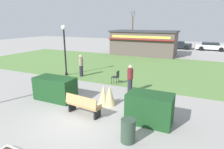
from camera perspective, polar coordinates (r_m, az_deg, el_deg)
name	(u,v)px	position (r m, az deg, el deg)	size (l,w,h in m)	color
ground_plane	(79,119)	(8.77, -9.86, -12.72)	(80.00, 80.00, 0.00)	#999691
lawn_patch	(145,68)	(18.16, 9.77, 2.02)	(36.00, 12.00, 0.01)	#5B8442
park_bench	(83,105)	(8.86, -8.58, -8.91)	(1.75, 0.70, 0.95)	tan
hedge_left	(55,88)	(10.87, -16.46, -4.00)	(2.20, 1.10, 1.23)	#19421E
hedge_right	(150,108)	(8.22, 11.09, -9.84)	(1.84, 1.10, 1.27)	#19421E
ornamental_grass_behind_left	(110,95)	(9.75, -0.68, -6.23)	(0.63, 0.63, 1.02)	#D1BC7F
ornamental_grass_behind_right	(104,95)	(9.78, -2.53, -6.12)	(0.56, 0.56, 1.04)	#D1BC7F
ornamental_grass_behind_center	(71,88)	(10.75, -11.96, -3.95)	(0.70, 0.70, 1.22)	#D1BC7F
lamppost_mid	(65,44)	(15.29, -13.88, 8.71)	(0.36, 0.36, 3.89)	black
trash_bin	(128,131)	(7.00, 4.80, -16.24)	(0.52, 0.52, 0.85)	#2D4233
food_kiosk	(144,43)	(25.43, 9.36, 9.29)	(8.29, 4.20, 3.07)	#594C47
cafe_chair_west	(116,76)	(13.14, 1.31, -0.46)	(0.45, 0.45, 0.89)	black
person_strolling	(130,79)	(11.40, 5.38, -1.25)	(0.34, 0.34, 1.69)	#23232D
person_standing	(81,65)	(15.04, -9.15, 2.67)	(0.34, 0.34, 1.69)	#23232D
parked_car_west_slot	(144,43)	(33.78, 9.43, 9.16)	(4.36, 2.38, 1.20)	navy
parked_car_center_slot	(177,45)	(32.75, 18.79, 8.38)	(4.29, 2.23, 1.20)	black
parked_car_east_slot	(211,46)	(32.59, 27.27, 7.48)	(4.24, 2.13, 1.20)	silver
tree_right_bg	(132,28)	(42.56, 6.08, 13.44)	(0.91, 0.96, 6.40)	brown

